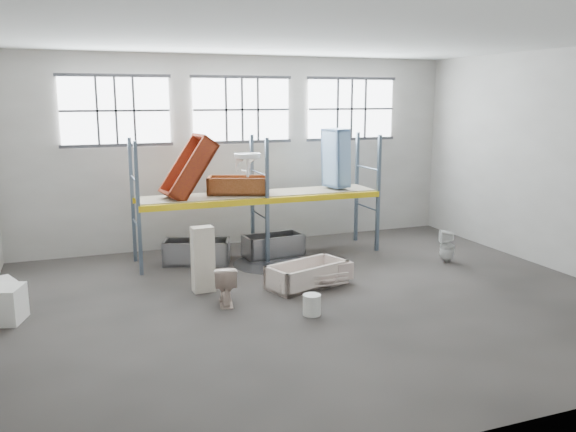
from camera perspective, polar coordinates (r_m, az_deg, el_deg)
name	(u,v)px	position (r m, az deg, el deg)	size (l,w,h in m)	color
floor	(315,302)	(11.72, 2.62, -8.34)	(12.00, 10.00, 0.10)	#4E4743
ceiling	(317,34)	(11.08, 2.87, 17.31)	(12.00, 10.00, 0.10)	silver
wall_back	(241,151)	(15.85, -4.57, 6.30)	(12.00, 0.10, 5.00)	#9E9A92
wall_front	(498,229)	(6.85, 19.75, -1.19)	(12.00, 0.10, 5.00)	#ACA8A0
wall_right	(563,162)	(14.60, 25.17, 4.81)	(0.10, 10.00, 5.00)	#B5B0A7
window_left	(116,111)	(15.11, -16.43, 9.80)	(2.60, 0.04, 1.60)	white
window_mid	(242,110)	(15.68, -4.52, 10.27)	(2.60, 0.04, 1.60)	white
window_right	(351,109)	(16.86, 6.15, 10.33)	(2.60, 0.04, 1.60)	white
rack_upright_la	(138,209)	(13.31, -14.36, 0.64)	(0.08, 0.08, 3.00)	slate
rack_upright_lb	(132,200)	(14.49, -14.91, 1.47)	(0.08, 0.08, 3.00)	slate
rack_upright_ma	(267,201)	(13.95, -2.03, 1.47)	(0.08, 0.08, 3.00)	slate
rack_upright_mb	(252,193)	(15.07, -3.50, 2.21)	(0.08, 0.08, 3.00)	slate
rack_upright_ra	(378,194)	(15.16, 8.78, 2.16)	(0.08, 0.08, 3.00)	slate
rack_upright_rb	(357,187)	(16.20, 6.70, 2.81)	(0.08, 0.08, 3.00)	slate
rack_beam_front	(267,201)	(13.95, -2.03, 1.47)	(6.00, 0.10, 0.14)	yellow
rack_beam_back	(252,193)	(15.07, -3.50, 2.21)	(6.00, 0.10, 0.14)	yellow
shelf_deck	(259,194)	(14.50, -2.80, 2.17)	(5.90, 1.10, 0.03)	gray
wet_patch	(270,264)	(14.10, -1.73, -4.66)	(1.80, 1.80, 0.00)	black
bathtub_beige	(307,275)	(12.42, 1.85, -5.73)	(1.69, 0.80, 0.50)	beige
cistern_spare	(344,271)	(12.63, 5.47, -5.34)	(0.38, 0.18, 0.36)	beige
sink_in_tub	(326,281)	(12.30, 3.73, -6.35)	(0.47, 0.47, 0.16)	beige
toilet_beige	(225,284)	(11.40, -6.13, -6.64)	(0.44, 0.76, 0.78)	beige
cistern_tall	(203,259)	(12.10, -8.27, -4.19)	(0.44, 0.28, 1.36)	beige
toilet_white	(447,246)	(14.66, 15.23, -2.85)	(0.35, 0.36, 0.79)	white
steel_tub_left	(197,252)	(14.25, -8.86, -3.45)	(1.55, 0.72, 0.57)	#9A9BA1
steel_tub_right	(273,245)	(14.75, -1.44, -2.86)	(1.47, 0.69, 0.54)	#A4A5AA
rust_tub_flat	(238,185)	(14.34, -4.85, 3.01)	(1.48, 0.69, 0.42)	brown
rust_tub_tilted	(189,168)	(13.92, -9.64, 4.61)	(1.62, 0.76, 0.46)	maroon
sink_on_shelf	(248,175)	(14.01, -3.94, 3.96)	(0.65, 0.50, 0.58)	white
blue_tub_upright	(336,158)	(15.12, 4.68, 5.65)	(1.48, 0.70, 0.42)	#7EA7D7
bucket	(312,305)	(10.85, 2.33, -8.63)	(0.33, 0.33, 0.39)	silver
carton_near	(0,304)	(11.66, -26.20, -7.73)	(0.75, 0.64, 0.64)	white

